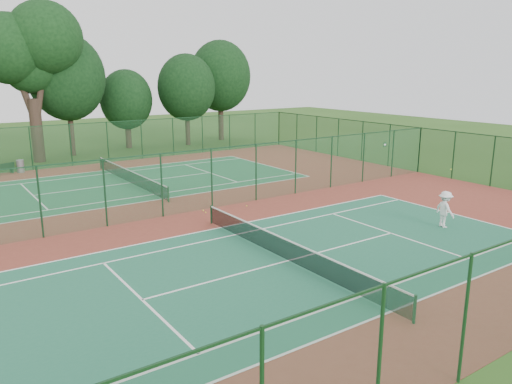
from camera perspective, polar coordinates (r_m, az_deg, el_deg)
ground at (r=28.26m, az=-7.72°, el=-2.30°), size 120.00×120.00×0.00m
red_pad at (r=28.25m, az=-7.72°, el=-2.29°), size 40.00×36.00×0.01m
court_near at (r=21.02m, az=3.64°, el=-7.87°), size 23.77×10.97×0.01m
court_far at (r=36.28m, az=-14.21°, el=1.01°), size 23.77×10.97×0.01m
fence_north at (r=44.42m, az=-18.48°, el=5.28°), size 40.00×0.09×3.50m
fence_south at (r=14.95m, az=26.04°, el=-11.33°), size 40.00×0.09×3.50m
fence_east at (r=40.75m, az=18.17°, el=4.60°), size 0.09×36.00×3.50m
fence_divider at (r=27.83m, az=-7.84°, el=1.19°), size 40.00×0.09×3.50m
tennis_net_near at (r=20.83m, az=3.66°, el=-6.51°), size 0.10×12.90×0.97m
tennis_net_far at (r=36.18m, az=-14.26°, el=1.82°), size 0.10×12.90×0.97m
player_near at (r=26.81m, az=20.79°, el=-1.86°), size 0.94×1.33×1.86m
trash_bin at (r=42.85m, az=-25.32°, el=2.68°), size 0.61×0.61×0.99m
bench at (r=42.66m, az=-26.75°, el=2.42°), size 1.46×0.96×0.87m
stray_ball_a at (r=28.31m, az=-6.04°, el=-2.12°), size 0.07×0.07×0.07m
stray_ball_b at (r=29.14m, az=-1.07°, el=-1.59°), size 0.07×0.07×0.07m
stray_ball_c at (r=27.93m, az=-5.78°, el=-2.34°), size 0.07×0.07×0.07m
big_tree at (r=47.00m, az=-24.51°, el=14.72°), size 8.76×6.41×13.45m
evergreen_row at (r=50.77m, az=-19.81°, el=4.14°), size 39.00×5.00×12.00m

